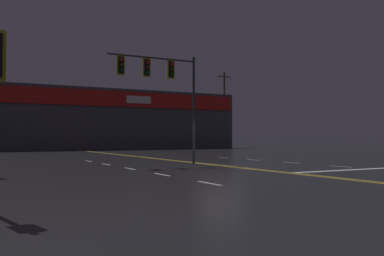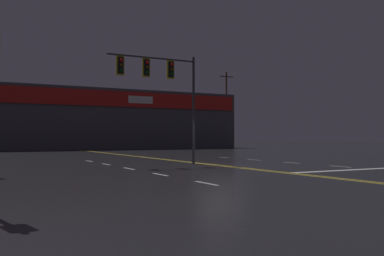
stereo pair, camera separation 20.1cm
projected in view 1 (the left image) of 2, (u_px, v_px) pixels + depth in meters
The scene contains 5 objects.
ground_plane at pixel (219, 165), 22.16m from camera, with size 200.00×200.00×0.00m, color black.
road_markings at pixel (245, 166), 21.70m from camera, with size 14.53×60.00×0.01m.
traffic_signal_median at pixel (159, 77), 22.45m from camera, with size 4.97×0.36×5.87m.
building_backdrop at pixel (67, 119), 53.59m from camera, with size 42.99×10.23×7.41m.
utility_pole_row at pixel (56, 99), 49.05m from camera, with size 45.83×0.26×11.90m.
Camera 1 is at (-11.84, -18.83, 1.45)m, focal length 40.00 mm.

